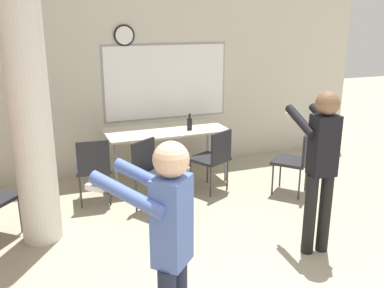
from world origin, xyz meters
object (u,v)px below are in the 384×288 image
(chair_mid_room, at_px, (296,158))
(folding_table, at_px, (166,132))
(person_playing_front, at_px, (168,243))
(chair_table_front, at_px, (152,170))
(chair_table_left, at_px, (93,166))
(person_playing_side, at_px, (321,160))
(bottle_on_table, at_px, (190,124))
(chair_table_right, at_px, (213,156))

(chair_mid_room, bearing_deg, folding_table, 141.89)
(chair_mid_room, xyz_separation_m, person_playing_front, (-2.50, -2.25, 0.44))
(chair_table_front, bearing_deg, folding_table, 62.84)
(folding_table, height_order, chair_mid_room, chair_mid_room)
(chair_table_left, bearing_deg, chair_mid_room, -14.09)
(chair_mid_room, distance_m, person_playing_side, 1.54)
(bottle_on_table, height_order, chair_table_right, bottle_on_table)
(chair_table_front, bearing_deg, chair_table_left, 146.74)
(person_playing_side, bearing_deg, bottle_on_table, 101.95)
(bottle_on_table, distance_m, person_playing_side, 2.37)
(folding_table, bearing_deg, chair_table_left, -156.06)
(bottle_on_table, relative_size, chair_mid_room, 0.27)
(chair_table_right, relative_size, person_playing_front, 0.54)
(folding_table, xyz_separation_m, bottle_on_table, (0.31, -0.14, 0.14))
(chair_table_left, xyz_separation_m, person_playing_side, (1.92, -1.96, 0.47))
(bottle_on_table, distance_m, person_playing_front, 3.52)
(person_playing_front, distance_m, person_playing_side, 2.07)
(person_playing_front, bearing_deg, person_playing_side, 26.67)
(person_playing_side, bearing_deg, chair_table_right, 101.04)
(chair_mid_room, bearing_deg, person_playing_side, -116.31)
(person_playing_side, bearing_deg, folding_table, 108.11)
(bottle_on_table, relative_size, person_playing_side, 0.14)
(chair_mid_room, xyz_separation_m, person_playing_side, (-0.65, -1.32, 0.47))
(bottle_on_table, height_order, chair_table_front, bottle_on_table)
(chair_table_right, xyz_separation_m, person_playing_front, (-1.50, -2.71, 0.44))
(chair_table_left, relative_size, chair_table_right, 1.00)
(chair_table_right, bearing_deg, bottle_on_table, 104.96)
(bottle_on_table, bearing_deg, chair_table_right, -75.04)
(folding_table, height_order, chair_table_left, chair_table_left)
(chair_table_left, height_order, person_playing_side, person_playing_side)
(bottle_on_table, bearing_deg, chair_mid_room, -41.19)
(bottle_on_table, xyz_separation_m, person_playing_side, (0.49, -2.32, 0.13))
(person_playing_front, bearing_deg, chair_table_right, 61.02)
(bottle_on_table, distance_m, chair_table_front, 1.15)
(chair_table_front, xyz_separation_m, person_playing_side, (1.27, -1.54, 0.47))
(chair_table_front, bearing_deg, person_playing_front, -103.15)
(person_playing_front, bearing_deg, bottle_on_table, 67.24)
(chair_table_left, bearing_deg, person_playing_side, -45.62)
(chair_mid_room, xyz_separation_m, chair_table_front, (-1.93, 0.22, 0.00))
(chair_mid_room, bearing_deg, chair_table_front, 173.42)
(folding_table, relative_size, bottle_on_table, 7.31)
(folding_table, distance_m, person_playing_side, 2.60)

